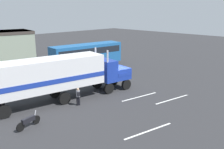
% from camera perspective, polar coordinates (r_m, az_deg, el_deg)
% --- Properties ---
extents(ground_plane, '(120.00, 120.00, 0.00)m').
position_cam_1_polar(ground_plane, '(27.76, 1.47, -3.02)').
color(ground_plane, '#2D2D30').
extents(lane_stripe_near, '(4.37, 0.89, 0.01)m').
position_cam_1_polar(lane_stripe_near, '(25.13, 6.29, -5.03)').
color(lane_stripe_near, silver).
rests_on(lane_stripe_near, ground_plane).
extents(lane_stripe_mid, '(4.36, 0.91, 0.01)m').
position_cam_1_polar(lane_stripe_mid, '(24.98, 13.47, -5.50)').
color(lane_stripe_mid, silver).
rests_on(lane_stripe_mid, ground_plane).
extents(lane_stripe_far, '(4.35, 0.97, 0.01)m').
position_cam_1_polar(lane_stripe_far, '(18.60, 8.30, -12.54)').
color(lane_stripe_far, silver).
rests_on(lane_stripe_far, ground_plane).
extents(semi_truck, '(14.38, 4.71, 4.50)m').
position_cam_1_polar(semi_truck, '(23.82, -11.82, -0.04)').
color(semi_truck, '#193399').
rests_on(semi_truck, ground_plane).
extents(person_bystander, '(0.41, 0.48, 1.63)m').
position_cam_1_polar(person_bystander, '(22.78, -7.68, -4.84)').
color(person_bystander, black).
rests_on(person_bystander, ground_plane).
extents(parked_bus, '(11.21, 3.74, 3.40)m').
position_cam_1_polar(parked_bus, '(37.23, -5.72, 4.79)').
color(parked_bus, '#1E5999').
rests_on(parked_bus, ground_plane).
extents(parked_car, '(4.56, 2.22, 1.57)m').
position_cam_1_polar(parked_car, '(33.05, -23.46, 0.11)').
color(parked_car, maroon).
rests_on(parked_car, ground_plane).
extents(motorcycle, '(2.08, 0.56, 1.12)m').
position_cam_1_polar(motorcycle, '(19.68, -18.37, -10.04)').
color(motorcycle, black).
rests_on(motorcycle, ground_plane).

